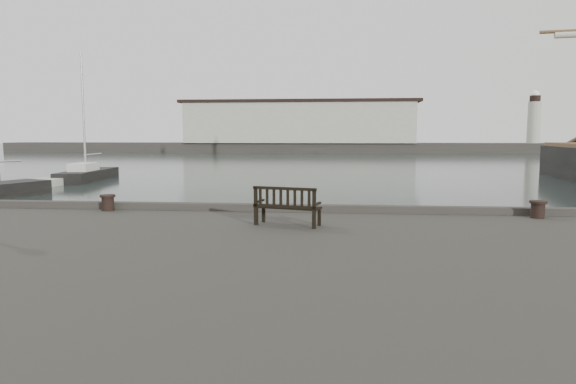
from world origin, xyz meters
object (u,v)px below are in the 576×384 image
object	(u,v)px
bollard_right	(538,209)
yacht_d	(88,177)
bollard_left	(108,203)
bench	(287,213)

from	to	relation	value
bollard_right	yacht_d	xyz separation A→B (m)	(-24.45, 25.84, -1.53)
bollard_left	yacht_d	bearing A→B (deg)	118.13
bench	yacht_d	world-z (taller)	yacht_d
bench	yacht_d	xyz separation A→B (m)	(-18.64, 27.46, -1.59)
bollard_left	bollard_right	bearing A→B (deg)	-0.68
bollard_left	yacht_d	size ratio (longest dim) A/B	0.04
bollard_left	yacht_d	distance (m)	29.20
yacht_d	bollard_right	bearing A→B (deg)	-52.28
yacht_d	bollard_left	bearing A→B (deg)	-67.57
bench	bollard_left	size ratio (longest dim) A/B	3.66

